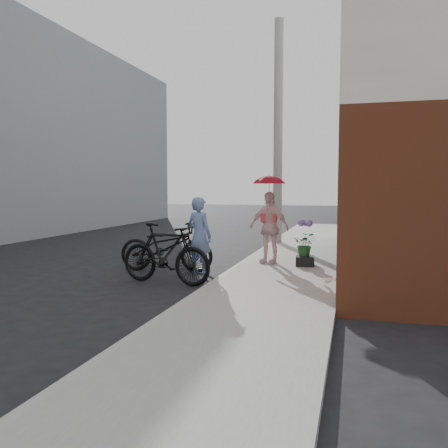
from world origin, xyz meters
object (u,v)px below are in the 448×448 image
at_px(utility_pole, 278,134).
at_px(bike_left, 166,246).
at_px(officer, 199,236).
at_px(bike_right, 165,254).
at_px(kimono_woman, 269,227).
at_px(planter, 305,261).

xyz_separation_m(utility_pole, bike_left, (-1.65, -5.15, -2.95)).
height_order(officer, bike_left, officer).
bearing_deg(officer, bike_left, 10.15).
distance_m(officer, bike_left, 0.88).
xyz_separation_m(bike_left, bike_right, (0.50, -1.26, 0.03)).
distance_m(kimono_woman, planter, 1.13).
distance_m(officer, planter, 2.44).
xyz_separation_m(kimono_woman, planter, (0.85, -0.18, -0.71)).
relative_size(utility_pole, kimono_woman, 4.26).
bearing_deg(officer, planter, -132.72).
bearing_deg(planter, bike_left, -163.75).
relative_size(officer, planter, 4.11).
bearing_deg(planter, officer, -154.25).
bearing_deg(kimono_woman, bike_right, -108.19).
relative_size(officer, bike_right, 0.85).
bearing_deg(bike_left, kimono_woman, -67.07).
distance_m(bike_left, kimono_woman, 2.38).
bearing_deg(bike_left, planter, -77.21).
distance_m(utility_pole, kimono_woman, 4.86).
xyz_separation_m(utility_pole, officer, (-0.83, -5.31, -2.67)).
xyz_separation_m(bike_right, kimono_woman, (1.60, 2.30, 0.35)).
relative_size(bike_right, kimono_woman, 1.19).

